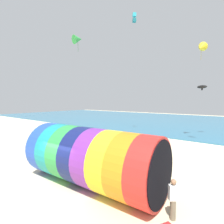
{
  "coord_description": "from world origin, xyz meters",
  "views": [
    {
      "loc": [
        8.24,
        -6.08,
        4.93
      ],
      "look_at": [
        1.17,
        3.06,
        4.17
      ],
      "focal_mm": 28.0,
      "sensor_mm": 36.0,
      "label": 1
    }
  ],
  "objects_px": {
    "giant_inflatable_tube": "(91,157)",
    "kite_yellow_delta": "(201,47)",
    "bystander_near_water": "(143,153)",
    "beach_flag": "(38,132)",
    "kite_handler": "(173,199)",
    "kite_black_parafoil": "(202,87)",
    "kite_green_delta": "(78,39)",
    "kite_cyan_box": "(134,18)"
  },
  "relations": [
    {
      "from": "bystander_near_water",
      "to": "kite_cyan_box",
      "type": "bearing_deg",
      "value": 124.78
    },
    {
      "from": "kite_handler",
      "to": "kite_black_parafoil",
      "type": "xyz_separation_m",
      "value": [
        -1.84,
        14.91,
        5.6
      ]
    },
    {
      "from": "kite_black_parafoil",
      "to": "kite_handler",
      "type": "bearing_deg",
      "value": -82.95
    },
    {
      "from": "kite_black_parafoil",
      "to": "kite_yellow_delta",
      "type": "relative_size",
      "value": 0.58
    },
    {
      "from": "kite_handler",
      "to": "giant_inflatable_tube",
      "type": "bearing_deg",
      "value": 178.66
    },
    {
      "from": "kite_green_delta",
      "to": "kite_handler",
      "type": "bearing_deg",
      "value": -29.84
    },
    {
      "from": "kite_yellow_delta",
      "to": "bystander_near_water",
      "type": "relative_size",
      "value": 1.34
    },
    {
      "from": "kite_cyan_box",
      "to": "bystander_near_water",
      "type": "xyz_separation_m",
      "value": [
        6.32,
        -9.1,
        -15.47
      ]
    },
    {
      "from": "kite_green_delta",
      "to": "beach_flag",
      "type": "distance_m",
      "value": 15.54
    },
    {
      "from": "kite_yellow_delta",
      "to": "kite_handler",
      "type": "bearing_deg",
      "value": -82.03
    },
    {
      "from": "kite_yellow_delta",
      "to": "bystander_near_water",
      "type": "height_order",
      "value": "kite_yellow_delta"
    },
    {
      "from": "kite_cyan_box",
      "to": "bystander_near_water",
      "type": "bearing_deg",
      "value": -55.22
    },
    {
      "from": "kite_cyan_box",
      "to": "kite_yellow_delta",
      "type": "bearing_deg",
      "value": 8.12
    },
    {
      "from": "kite_green_delta",
      "to": "kite_cyan_box",
      "type": "xyz_separation_m",
      "value": [
        5.86,
        5.0,
        3.02
      ]
    },
    {
      "from": "kite_yellow_delta",
      "to": "beach_flag",
      "type": "relative_size",
      "value": 0.72
    },
    {
      "from": "kite_handler",
      "to": "beach_flag",
      "type": "height_order",
      "value": "beach_flag"
    },
    {
      "from": "kite_handler",
      "to": "kite_green_delta",
      "type": "relative_size",
      "value": 0.72
    },
    {
      "from": "giant_inflatable_tube",
      "to": "kite_cyan_box",
      "type": "xyz_separation_m",
      "value": [
        -5.62,
        14.22,
        14.59
      ]
    },
    {
      "from": "kite_cyan_box",
      "to": "kite_black_parafoil",
      "type": "bearing_deg",
      "value": 3.85
    },
    {
      "from": "kite_yellow_delta",
      "to": "kite_green_delta",
      "type": "xyz_separation_m",
      "value": [
        -14.1,
        -6.17,
        2.2
      ]
    },
    {
      "from": "kite_handler",
      "to": "kite_cyan_box",
      "type": "bearing_deg",
      "value": 126.0
    },
    {
      "from": "kite_green_delta",
      "to": "kite_cyan_box",
      "type": "distance_m",
      "value": 8.27
    },
    {
      "from": "kite_handler",
      "to": "kite_black_parafoil",
      "type": "height_order",
      "value": "kite_black_parafoil"
    },
    {
      "from": "beach_flag",
      "to": "kite_black_parafoil",
      "type": "bearing_deg",
      "value": 61.26
    },
    {
      "from": "kite_black_parafoil",
      "to": "bystander_near_water",
      "type": "bearing_deg",
      "value": -103.08
    },
    {
      "from": "giant_inflatable_tube",
      "to": "kite_cyan_box",
      "type": "distance_m",
      "value": 21.13
    },
    {
      "from": "kite_yellow_delta",
      "to": "kite_cyan_box",
      "type": "xyz_separation_m",
      "value": [
        -8.24,
        -1.18,
        5.21
      ]
    },
    {
      "from": "kite_green_delta",
      "to": "beach_flag",
      "type": "relative_size",
      "value": 0.81
    },
    {
      "from": "kite_black_parafoil",
      "to": "bystander_near_water",
      "type": "height_order",
      "value": "kite_black_parafoil"
    },
    {
      "from": "kite_green_delta",
      "to": "bystander_near_water",
      "type": "distance_m",
      "value": 17.9
    },
    {
      "from": "giant_inflatable_tube",
      "to": "kite_yellow_delta",
      "type": "bearing_deg",
      "value": 80.33
    },
    {
      "from": "kite_cyan_box",
      "to": "beach_flag",
      "type": "bearing_deg",
      "value": -88.81
    },
    {
      "from": "bystander_near_water",
      "to": "beach_flag",
      "type": "height_order",
      "value": "beach_flag"
    },
    {
      "from": "giant_inflatable_tube",
      "to": "bystander_near_water",
      "type": "distance_m",
      "value": 5.24
    },
    {
      "from": "kite_green_delta",
      "to": "beach_flag",
      "type": "xyz_separation_m",
      "value": [
        6.16,
        -9.5,
        -10.64
      ]
    },
    {
      "from": "kite_black_parafoil",
      "to": "beach_flag",
      "type": "height_order",
      "value": "kite_black_parafoil"
    },
    {
      "from": "giant_inflatable_tube",
      "to": "kite_handler",
      "type": "bearing_deg",
      "value": -1.34
    },
    {
      "from": "giant_inflatable_tube",
      "to": "kite_black_parafoil",
      "type": "xyz_separation_m",
      "value": [
        2.95,
        14.79,
        4.82
      ]
    },
    {
      "from": "giant_inflatable_tube",
      "to": "beach_flag",
      "type": "distance_m",
      "value": 5.41
    },
    {
      "from": "giant_inflatable_tube",
      "to": "kite_yellow_delta",
      "type": "xyz_separation_m",
      "value": [
        2.62,
        15.39,
        9.38
      ]
    },
    {
      "from": "kite_handler",
      "to": "bystander_near_water",
      "type": "height_order",
      "value": "kite_handler"
    },
    {
      "from": "kite_cyan_box",
      "to": "giant_inflatable_tube",
      "type": "bearing_deg",
      "value": -68.44
    }
  ]
}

